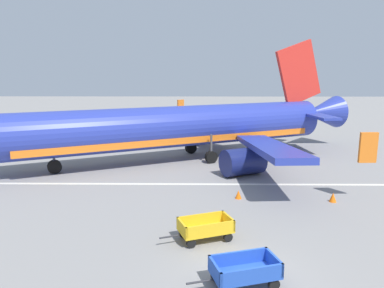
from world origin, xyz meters
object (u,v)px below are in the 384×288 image
Objects in this scene: baggage_cart_second_in_row at (205,228)px; traffic_cone_mid_apron at (238,194)px; baggage_cart_nearest at (245,271)px; traffic_cone_near_plane at (333,197)px; airplane at (186,127)px.

baggage_cart_second_in_row is 6.50× the size of traffic_cone_mid_apron.
baggage_cart_second_in_row is at bearing 109.95° from baggage_cart_nearest.
traffic_cone_near_plane reaches higher than traffic_cone_mid_apron.
traffic_cone_mid_apron is (0.88, 9.72, -0.33)m from baggage_cart_nearest.
baggage_cart_second_in_row is at bearing -111.16° from traffic_cone_mid_apron.
baggage_cart_nearest is 6.56× the size of traffic_cone_mid_apron.
traffic_cone_near_plane is at bearing 33.31° from baggage_cart_second_in_row.
baggage_cart_nearest is at bearing -126.25° from traffic_cone_near_plane.
baggage_cart_nearest is at bearing -95.18° from traffic_cone_mid_apron.
airplane is at bearing 97.73° from baggage_cart_nearest.
traffic_cone_mid_apron is at bearing 174.77° from traffic_cone_near_plane.
traffic_cone_near_plane is (9.50, -11.22, -2.76)m from airplane.
baggage_cart_nearest reaches higher than traffic_cone_mid_apron.
traffic_cone_near_plane is at bearing -49.75° from airplane.
traffic_cone_mid_apron is (3.65, -10.69, -2.78)m from airplane.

